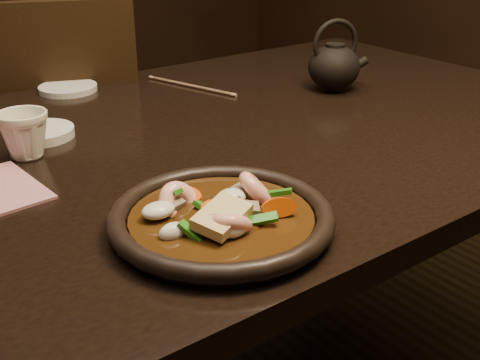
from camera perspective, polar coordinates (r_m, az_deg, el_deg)
table at (r=1.06m, az=-4.50°, el=0.23°), size 1.60×0.90×0.75m
chair at (r=1.59m, az=-16.96°, el=1.25°), size 0.57×0.57×0.93m
plate at (r=0.73m, az=-1.77°, el=-3.68°), size 0.28×0.28×0.03m
stirfry at (r=0.73m, az=-1.92°, el=-3.33°), size 0.18×0.16×0.06m
soy_dish at (r=1.08m, az=-18.36°, el=4.26°), size 0.11×0.11×0.02m
saucer_right at (r=1.34m, az=-16.00°, el=8.36°), size 0.12×0.12×0.01m
tea_cup at (r=0.99m, az=-19.80°, el=4.19°), size 0.09×0.09×0.08m
chopsticks at (r=1.32m, az=-4.68°, el=8.90°), size 0.08×0.23×0.01m
teapot at (r=1.30m, az=8.94°, el=10.76°), size 0.13×0.11×0.15m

